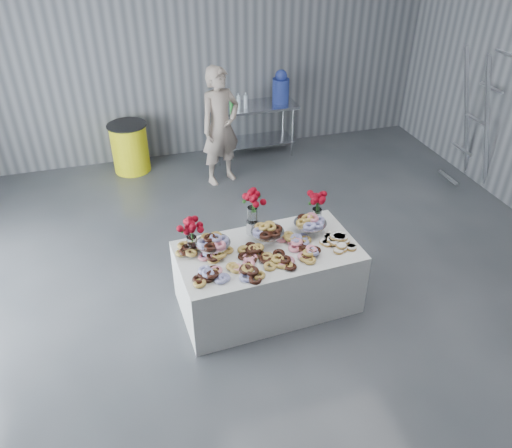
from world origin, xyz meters
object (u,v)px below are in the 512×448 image
at_px(display_table, 268,277).
at_px(person, 220,127).
at_px(trash_barrel, 130,148).
at_px(water_jug, 281,88).
at_px(prep_table, 252,121).
at_px(stepladder, 476,120).

relative_size(display_table, person, 1.04).
relative_size(display_table, trash_barrel, 2.35).
bearing_deg(person, water_jug, 11.09).
bearing_deg(prep_table, trash_barrel, 180.00).
height_order(prep_table, trash_barrel, prep_table).
relative_size(person, stepladder, 0.86).
xyz_separation_m(prep_table, trash_barrel, (-2.08, 0.00, -0.21)).
distance_m(water_jug, stepladder, 3.09).
distance_m(display_table, prep_table, 3.84).
distance_m(trash_barrel, stepladder, 5.38).
height_order(display_table, stepladder, stepladder).
relative_size(water_jug, person, 0.30).
distance_m(person, trash_barrel, 1.64).
relative_size(trash_barrel, stepladder, 0.38).
xyz_separation_m(display_table, stepladder, (3.81, 1.79, 0.69)).
xyz_separation_m(prep_table, water_jug, (0.50, -0.00, 0.53)).
relative_size(display_table, water_jug, 3.43).
bearing_deg(prep_table, person, -133.49).
relative_size(prep_table, stepladder, 0.71).
relative_size(display_table, prep_table, 1.27).
height_order(water_jug, stepladder, stepladder).
xyz_separation_m(person, stepladder, (3.62, -1.17, 0.15)).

